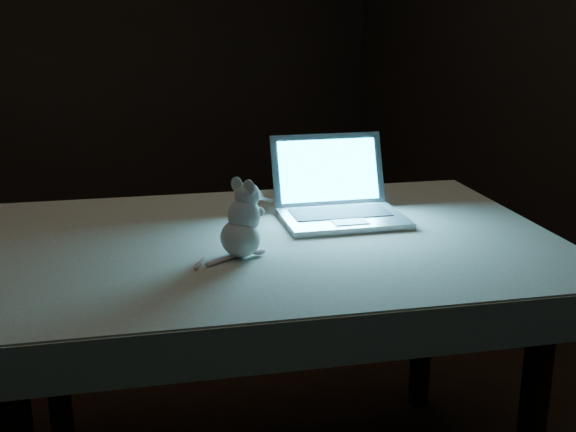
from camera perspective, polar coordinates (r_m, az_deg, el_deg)
floor at (r=2.75m, az=-1.92°, el=-16.68°), size 5.00×5.00×0.00m
back_wall at (r=4.66m, az=-17.62°, el=13.21°), size 4.50×0.04×2.60m
table at (r=2.26m, az=-1.58°, el=-12.10°), size 1.80×1.45×0.84m
tablecloth at (r=2.14m, az=-0.20°, el=-3.03°), size 1.93×1.56×0.12m
laptop at (r=2.23m, az=4.43°, el=2.71°), size 0.46×0.43×0.26m
plush_mouse at (r=1.92m, az=-3.82°, el=-0.22°), size 0.19×0.19×0.21m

